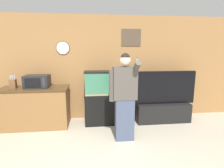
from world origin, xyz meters
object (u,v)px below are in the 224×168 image
at_px(counter_island, 36,107).
at_px(microwave, 37,81).
at_px(knife_block, 13,84).
at_px(tv_on_stand, 163,107).
at_px(aquarium_on_stand, 103,98).
at_px(person_standing, 124,96).

distance_m(counter_island, microwave, 0.61).
bearing_deg(microwave, knife_block, -173.95).
height_order(microwave, tv_on_stand, tv_on_stand).
height_order(counter_island, aquarium_on_stand, aquarium_on_stand).
distance_m(microwave, knife_block, 0.50).
distance_m(microwave, tv_on_stand, 3.03).
bearing_deg(knife_block, person_standing, -18.45).
height_order(counter_island, knife_block, knife_block).
height_order(microwave, person_standing, person_standing).
bearing_deg(microwave, tv_on_stand, -0.73).
height_order(aquarium_on_stand, person_standing, person_standing).
height_order(aquarium_on_stand, tv_on_stand, aquarium_on_stand).
bearing_deg(microwave, counter_island, -163.73).
xyz_separation_m(microwave, tv_on_stand, (2.95, -0.04, -0.69)).
xyz_separation_m(aquarium_on_stand, person_standing, (0.36, -0.82, 0.25)).
bearing_deg(aquarium_on_stand, counter_island, -179.40).
bearing_deg(person_standing, microwave, 155.65).
bearing_deg(microwave, aquarium_on_stand, -0.22).
height_order(counter_island, person_standing, person_standing).
xyz_separation_m(counter_island, person_standing, (1.91, -0.81, 0.42)).
relative_size(tv_on_stand, person_standing, 0.93).
bearing_deg(aquarium_on_stand, person_standing, -66.53).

